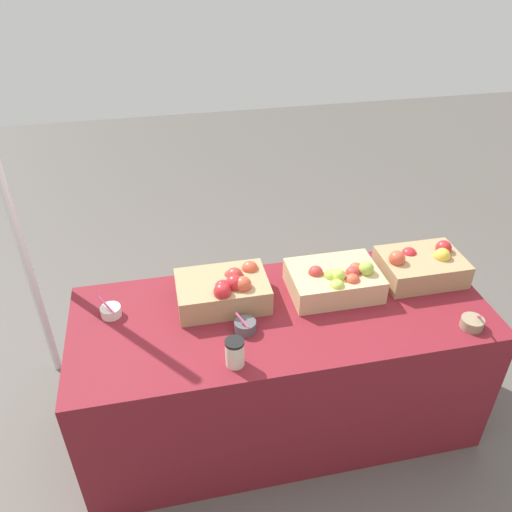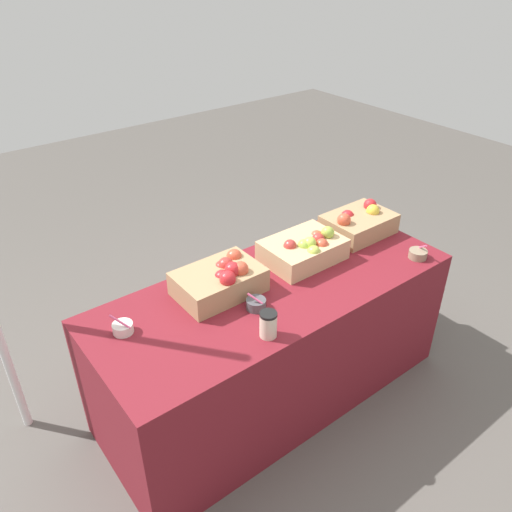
{
  "view_description": "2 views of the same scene",
  "coord_description": "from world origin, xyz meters",
  "px_view_note": "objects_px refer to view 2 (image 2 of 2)",
  "views": [
    {
      "loc": [
        -0.49,
        -1.73,
        2.26
      ],
      "look_at": [
        -0.11,
        0.06,
        1.02
      ],
      "focal_mm": 36.09,
      "sensor_mm": 36.0,
      "label": 1
    },
    {
      "loc": [
        -1.36,
        -1.6,
        2.22
      ],
      "look_at": [
        -0.07,
        0.06,
        0.91
      ],
      "focal_mm": 35.84,
      "sensor_mm": 36.0,
      "label": 2
    }
  ],
  "objects_px": {
    "apple_crate_left": "(359,222)",
    "apple_crate_right": "(221,279)",
    "sample_bowl_far": "(418,254)",
    "sample_bowl_mid": "(123,328)",
    "apple_crate_middle": "(305,249)",
    "coffee_cup": "(268,324)",
    "sample_bowl_near": "(256,304)"
  },
  "relations": [
    {
      "from": "sample_bowl_far",
      "to": "coffee_cup",
      "type": "bearing_deg",
      "value": -179.82
    },
    {
      "from": "sample_bowl_near",
      "to": "sample_bowl_mid",
      "type": "bearing_deg",
      "value": 158.71
    },
    {
      "from": "apple_crate_middle",
      "to": "sample_bowl_mid",
      "type": "bearing_deg",
      "value": 177.82
    },
    {
      "from": "apple_crate_left",
      "to": "apple_crate_middle",
      "type": "distance_m",
      "value": 0.45
    },
    {
      "from": "apple_crate_left",
      "to": "sample_bowl_mid",
      "type": "distance_m",
      "value": 1.5
    },
    {
      "from": "apple_crate_left",
      "to": "sample_bowl_far",
      "type": "distance_m",
      "value": 0.39
    },
    {
      "from": "sample_bowl_near",
      "to": "sample_bowl_far",
      "type": "height_order",
      "value": "sample_bowl_far"
    },
    {
      "from": "sample_bowl_near",
      "to": "coffee_cup",
      "type": "relative_size",
      "value": 0.77
    },
    {
      "from": "sample_bowl_mid",
      "to": "coffee_cup",
      "type": "relative_size",
      "value": 0.89
    },
    {
      "from": "apple_crate_middle",
      "to": "sample_bowl_far",
      "type": "height_order",
      "value": "apple_crate_middle"
    },
    {
      "from": "apple_crate_left",
      "to": "sample_bowl_near",
      "type": "relative_size",
      "value": 4.11
    },
    {
      "from": "sample_bowl_near",
      "to": "sample_bowl_far",
      "type": "xyz_separation_m",
      "value": [
        0.97,
        -0.18,
        -0.0
      ]
    },
    {
      "from": "apple_crate_left",
      "to": "sample_bowl_far",
      "type": "bearing_deg",
      "value": -83.13
    },
    {
      "from": "apple_crate_middle",
      "to": "apple_crate_right",
      "type": "relative_size",
      "value": 1.01
    },
    {
      "from": "apple_crate_left",
      "to": "sample_bowl_near",
      "type": "bearing_deg",
      "value": -167.39
    },
    {
      "from": "apple_crate_right",
      "to": "sample_bowl_near",
      "type": "xyz_separation_m",
      "value": [
        0.05,
        -0.21,
        -0.05
      ]
    },
    {
      "from": "apple_crate_left",
      "to": "apple_crate_right",
      "type": "xyz_separation_m",
      "value": [
        -0.98,
        0.0,
        0.0
      ]
    },
    {
      "from": "apple_crate_left",
      "to": "sample_bowl_mid",
      "type": "bearing_deg",
      "value": 179.42
    },
    {
      "from": "apple_crate_middle",
      "to": "coffee_cup",
      "type": "relative_size",
      "value": 3.38
    },
    {
      "from": "apple_crate_left",
      "to": "sample_bowl_mid",
      "type": "relative_size",
      "value": 3.56
    },
    {
      "from": "sample_bowl_mid",
      "to": "sample_bowl_far",
      "type": "xyz_separation_m",
      "value": [
        1.54,
        -0.4,
        -0.0
      ]
    },
    {
      "from": "apple_crate_right",
      "to": "sample_bowl_mid",
      "type": "relative_size",
      "value": 3.76
    },
    {
      "from": "apple_crate_middle",
      "to": "sample_bowl_near",
      "type": "relative_size",
      "value": 4.38
    },
    {
      "from": "sample_bowl_mid",
      "to": "sample_bowl_far",
      "type": "relative_size",
      "value": 1.1
    },
    {
      "from": "apple_crate_middle",
      "to": "sample_bowl_far",
      "type": "bearing_deg",
      "value": -36.08
    },
    {
      "from": "apple_crate_right",
      "to": "sample_bowl_near",
      "type": "height_order",
      "value": "apple_crate_right"
    },
    {
      "from": "apple_crate_right",
      "to": "coffee_cup",
      "type": "height_order",
      "value": "apple_crate_right"
    },
    {
      "from": "apple_crate_left",
      "to": "apple_crate_middle",
      "type": "height_order",
      "value": "apple_crate_left"
    },
    {
      "from": "sample_bowl_far",
      "to": "apple_crate_right",
      "type": "bearing_deg",
      "value": 159.03
    },
    {
      "from": "apple_crate_left",
      "to": "apple_crate_right",
      "type": "relative_size",
      "value": 0.95
    },
    {
      "from": "apple_crate_left",
      "to": "sample_bowl_mid",
      "type": "xyz_separation_m",
      "value": [
        -1.49,
        0.02,
        -0.04
      ]
    },
    {
      "from": "apple_crate_right",
      "to": "sample_bowl_far",
      "type": "relative_size",
      "value": 4.14
    }
  ]
}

